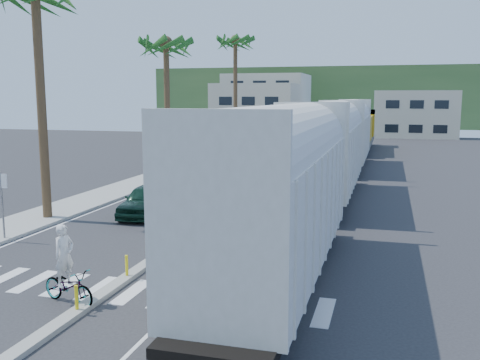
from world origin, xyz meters
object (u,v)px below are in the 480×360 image
Objects in this scene: car_lead at (147,200)px; car_second at (192,182)px; street_sign at (2,196)px; cyclist at (68,279)px.

car_second is at bearing 85.62° from car_lead.
street_sign reaches higher than car_second.
car_second is (3.62, 12.91, -1.26)m from street_sign.
car_second is 18.50m from cyclist.
cyclist is (2.98, -18.26, 0.04)m from car_second.
street_sign reaches higher than cyclist.
cyclist reaches higher than car_lead.
cyclist is at bearing -82.04° from car_second.
car_lead is 2.02× the size of cyclist.
street_sign reaches higher than car_lead.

